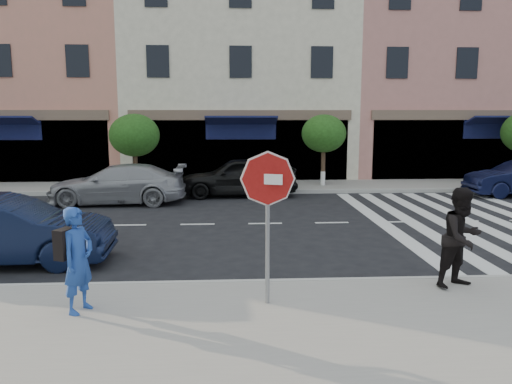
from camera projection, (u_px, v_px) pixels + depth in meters
name	position (u px, v px, depth m)	size (l,w,h in m)	color
ground	(278.00, 264.00, 10.84)	(120.00, 120.00, 0.00)	black
sidewalk_near	(304.00, 337.00, 7.13)	(60.00, 4.50, 0.15)	gray
sidewalk_far	(253.00, 187.00, 21.68)	(60.00, 3.00, 0.15)	gray
building_west_mid	(37.00, 40.00, 25.92)	(10.00, 9.00, 14.00)	#B97661
building_centre	(239.00, 70.00, 26.72)	(11.00, 9.00, 11.00)	beige
building_east_mid	(458.00, 53.00, 27.20)	(13.00, 9.00, 13.00)	tan
street_tree_wb	(135.00, 136.00, 20.86)	(2.10, 2.10, 3.06)	#473323
street_tree_c	(324.00, 134.00, 21.28)	(1.90, 1.90, 3.04)	#473323
stop_sign	(268.00, 194.00, 7.93)	(0.84, 0.33, 2.51)	gray
photographer	(78.00, 260.00, 7.75)	(0.61, 0.40, 1.67)	#204293
walker	(462.00, 238.00, 8.87)	(0.88, 0.68, 1.80)	black
car_near_mid	(4.00, 231.00, 10.71)	(1.57, 4.50, 1.48)	black
car_far_left	(117.00, 184.00, 17.95)	(1.99, 4.89, 1.42)	gray
car_far_mid	(239.00, 177.00, 19.58)	(1.83, 4.55, 1.55)	black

